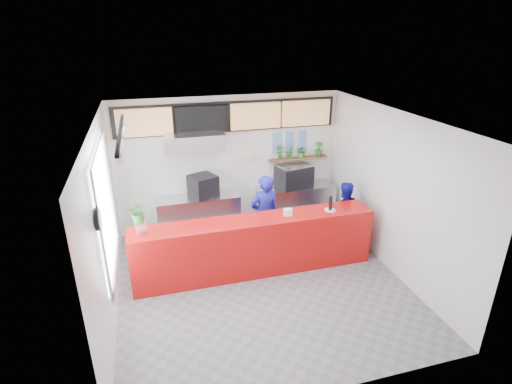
{
  "coord_description": "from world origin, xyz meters",
  "views": [
    {
      "loc": [
        -1.76,
        -5.85,
        4.32
      ],
      "look_at": [
        0.1,
        0.7,
        1.5
      ],
      "focal_mm": 28.0,
      "sensor_mm": 36.0,
      "label": 1
    }
  ],
  "objects_px": {
    "service_counter": "(255,245)",
    "panini_oven": "(203,186)",
    "staff_center": "(264,215)",
    "staff_right": "(343,214)",
    "pepper_mill": "(331,203)",
    "espresso_machine": "(294,176)"
  },
  "relations": [
    {
      "from": "panini_oven",
      "to": "staff_right",
      "type": "height_order",
      "value": "staff_right"
    },
    {
      "from": "service_counter",
      "to": "panini_oven",
      "type": "relative_size",
      "value": 8.67
    },
    {
      "from": "panini_oven",
      "to": "espresso_machine",
      "type": "distance_m",
      "value": 2.1
    },
    {
      "from": "espresso_machine",
      "to": "pepper_mill",
      "type": "bearing_deg",
      "value": -100.08
    },
    {
      "from": "panini_oven",
      "to": "staff_center",
      "type": "distance_m",
      "value": 1.59
    },
    {
      "from": "espresso_machine",
      "to": "pepper_mill",
      "type": "distance_m",
      "value": 1.84
    },
    {
      "from": "panini_oven",
      "to": "espresso_machine",
      "type": "bearing_deg",
      "value": -22.45
    },
    {
      "from": "service_counter",
      "to": "staff_center",
      "type": "xyz_separation_m",
      "value": [
        0.37,
        0.63,
        0.29
      ]
    },
    {
      "from": "staff_center",
      "to": "pepper_mill",
      "type": "distance_m",
      "value": 1.35
    },
    {
      "from": "service_counter",
      "to": "pepper_mill",
      "type": "xyz_separation_m",
      "value": [
        1.47,
        -0.03,
        0.7
      ]
    },
    {
      "from": "service_counter",
      "to": "panini_oven",
      "type": "height_order",
      "value": "panini_oven"
    },
    {
      "from": "service_counter",
      "to": "espresso_machine",
      "type": "bearing_deg",
      "value": 51.51
    },
    {
      "from": "espresso_machine",
      "to": "staff_right",
      "type": "xyz_separation_m",
      "value": [
        0.63,
        -1.29,
        -0.44
      ]
    },
    {
      "from": "service_counter",
      "to": "pepper_mill",
      "type": "bearing_deg",
      "value": -1.26
    },
    {
      "from": "panini_oven",
      "to": "staff_center",
      "type": "relative_size",
      "value": 0.31
    },
    {
      "from": "espresso_machine",
      "to": "staff_center",
      "type": "relative_size",
      "value": 0.45
    },
    {
      "from": "staff_right",
      "to": "pepper_mill",
      "type": "bearing_deg",
      "value": 46.13
    },
    {
      "from": "staff_right",
      "to": "pepper_mill",
      "type": "distance_m",
      "value": 0.97
    },
    {
      "from": "pepper_mill",
      "to": "staff_center",
      "type": "bearing_deg",
      "value": 148.94
    },
    {
      "from": "service_counter",
      "to": "espresso_machine",
      "type": "relative_size",
      "value": 5.91
    },
    {
      "from": "staff_right",
      "to": "staff_center",
      "type": "bearing_deg",
      "value": -0.56
    },
    {
      "from": "staff_right",
      "to": "pepper_mill",
      "type": "xyz_separation_m",
      "value": [
        -0.59,
        -0.54,
        0.55
      ]
    }
  ]
}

